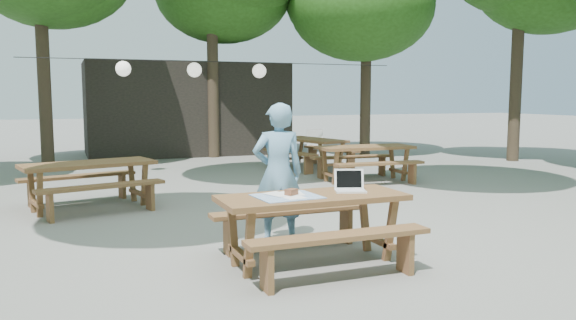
% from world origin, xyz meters
% --- Properties ---
extents(ground, '(80.00, 80.00, 0.00)m').
position_xyz_m(ground, '(0.00, 0.00, 0.00)').
color(ground, slate).
rests_on(ground, ground).
extents(pavilion, '(6.00, 3.00, 2.80)m').
position_xyz_m(pavilion, '(0.50, 10.50, 1.40)').
color(pavilion, black).
rests_on(pavilion, ground).
extents(main_picnic_table, '(2.00, 1.58, 0.75)m').
position_xyz_m(main_picnic_table, '(-0.65, -1.72, 0.39)').
color(main_picnic_table, brown).
rests_on(main_picnic_table, ground).
extents(picnic_table_nw, '(2.22, 1.99, 0.75)m').
position_xyz_m(picnic_table_nw, '(-2.74, 2.28, 0.39)').
color(picnic_table_nw, brown).
rests_on(picnic_table_nw, ground).
extents(picnic_table_ne, '(2.04, 1.68, 0.75)m').
position_xyz_m(picnic_table_ne, '(2.80, 3.22, 0.39)').
color(picnic_table_ne, brown).
rests_on(picnic_table_ne, ground).
extents(picnic_table_far_e, '(1.99, 2.22, 0.75)m').
position_xyz_m(picnic_table_far_e, '(2.56, 5.51, 0.39)').
color(picnic_table_far_e, brown).
rests_on(picnic_table_far_e, ground).
extents(woman, '(0.69, 0.51, 1.72)m').
position_xyz_m(woman, '(-0.67, -0.74, 0.86)').
color(woman, '#6EA3C9').
rests_on(woman, ground).
extents(plastic_chair, '(0.56, 0.56, 0.90)m').
position_xyz_m(plastic_chair, '(3.17, 6.56, 0.26)').
color(plastic_chair, silver).
rests_on(plastic_chair, ground).
extents(laptop, '(0.40, 0.35, 0.24)m').
position_xyz_m(laptop, '(-0.16, -1.65, 0.81)').
color(laptop, white).
rests_on(laptop, main_picnic_table).
extents(tabletop_clutter, '(0.69, 0.60, 0.08)m').
position_xyz_m(tabletop_clutter, '(-0.93, -1.71, 0.76)').
color(tabletop_clutter, '#336AAF').
rests_on(tabletop_clutter, main_picnic_table).
extents(paper_lanterns, '(9.00, 0.34, 0.38)m').
position_xyz_m(paper_lanterns, '(-0.19, 6.00, 2.40)').
color(paper_lanterns, black).
rests_on(paper_lanterns, ground).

